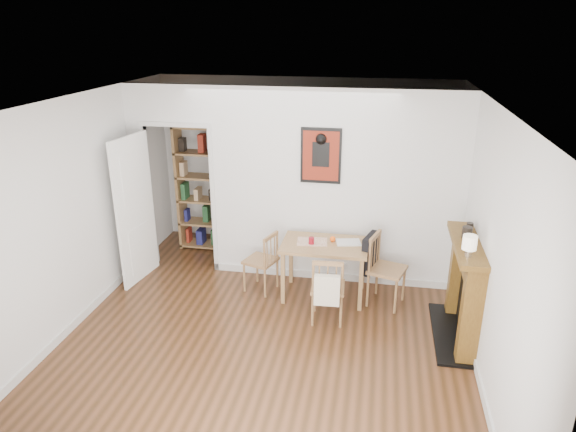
% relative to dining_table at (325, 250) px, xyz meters
% --- Properties ---
extents(ground, '(5.20, 5.20, 0.00)m').
position_rel_dining_table_xyz_m(ground, '(-0.53, -0.88, -0.65)').
color(ground, '#58321C').
rests_on(ground, ground).
extents(room_shell, '(5.20, 5.20, 5.20)m').
position_rel_dining_table_xyz_m(room_shell, '(-0.43, 0.46, 0.65)').
color(room_shell, silver).
rests_on(room_shell, ground).
extents(dining_table, '(1.08, 0.69, 0.74)m').
position_rel_dining_table_xyz_m(dining_table, '(0.00, 0.00, 0.00)').
color(dining_table, '#A27D4B').
rests_on(dining_table, ground).
extents(chair_left, '(0.52, 0.52, 0.82)m').
position_rel_dining_table_xyz_m(chair_left, '(-0.84, 0.02, -0.24)').
color(chair_left, olive).
rests_on(chair_left, ground).
extents(chair_right, '(0.62, 0.58, 0.92)m').
position_rel_dining_table_xyz_m(chair_right, '(0.77, -0.05, -0.17)').
color(chair_right, olive).
rests_on(chair_right, ground).
extents(chair_front, '(0.45, 0.50, 0.85)m').
position_rel_dining_table_xyz_m(chair_front, '(0.11, -0.58, -0.22)').
color(chair_front, olive).
rests_on(chair_front, ground).
extents(bookshelf, '(0.82, 0.33, 1.95)m').
position_rel_dining_table_xyz_m(bookshelf, '(-1.99, 1.22, 0.31)').
color(bookshelf, '#A27D4B').
rests_on(bookshelf, ground).
extents(fireplace, '(0.45, 1.25, 1.16)m').
position_rel_dining_table_xyz_m(fireplace, '(1.63, -0.63, -0.03)').
color(fireplace, brown).
rests_on(fireplace, ground).
extents(red_glass, '(0.07, 0.07, 0.09)m').
position_rel_dining_table_xyz_m(red_glass, '(-0.17, -0.04, 0.13)').
color(red_glass, maroon).
rests_on(red_glass, dining_table).
extents(orange_fruit, '(0.07, 0.07, 0.07)m').
position_rel_dining_table_xyz_m(orange_fruit, '(0.09, 0.08, 0.12)').
color(orange_fruit, '#FF580D').
rests_on(orange_fruit, dining_table).
extents(placemat, '(0.40, 0.32, 0.00)m').
position_rel_dining_table_xyz_m(placemat, '(-0.16, 0.03, 0.09)').
color(placemat, beige).
rests_on(placemat, dining_table).
extents(notebook, '(0.34, 0.28, 0.02)m').
position_rel_dining_table_xyz_m(notebook, '(0.29, 0.08, 0.10)').
color(notebook, silver).
rests_on(notebook, dining_table).
extents(mantel_lamp, '(0.14, 0.14, 0.23)m').
position_rel_dining_table_xyz_m(mantel_lamp, '(1.54, -1.01, 0.65)').
color(mantel_lamp, silver).
rests_on(mantel_lamp, fireplace).
extents(ceramic_jar_a, '(0.11, 0.11, 0.13)m').
position_rel_dining_table_xyz_m(ceramic_jar_a, '(1.59, -0.53, 0.58)').
color(ceramic_jar_a, black).
rests_on(ceramic_jar_a, fireplace).
extents(ceramic_jar_b, '(0.07, 0.07, 0.09)m').
position_rel_dining_table_xyz_m(ceramic_jar_b, '(1.65, -0.30, 0.56)').
color(ceramic_jar_b, black).
rests_on(ceramic_jar_b, fireplace).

